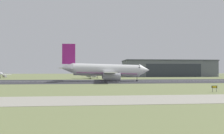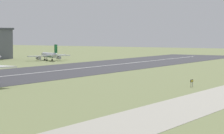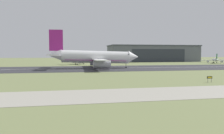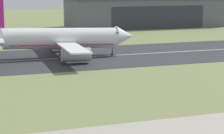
{
  "view_description": "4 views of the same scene",
  "coord_description": "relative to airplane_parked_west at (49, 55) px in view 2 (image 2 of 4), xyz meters",
  "views": [
    {
      "loc": [
        -8.08,
        -9.44,
        5.84
      ],
      "look_at": [
        -0.06,
        73.21,
        7.06
      ],
      "focal_mm": 35.0,
      "sensor_mm": 36.0,
      "label": 1
    },
    {
      "loc": [
        -94.11,
        -3.14,
        13.23
      ],
      "look_at": [
        16.07,
        62.96,
        4.65
      ],
      "focal_mm": 85.0,
      "sensor_mm": 36.0,
      "label": 2
    },
    {
      "loc": [
        -12.45,
        -7.38,
        8.1
      ],
      "look_at": [
        0.57,
        61.48,
        3.52
      ],
      "focal_mm": 35.0,
      "sensor_mm": 36.0,
      "label": 3
    },
    {
      "loc": [
        -27.22,
        -23.49,
        22.42
      ],
      "look_at": [
        -1.05,
        53.92,
        6.66
      ],
      "focal_mm": 70.0,
      "sensor_mm": 36.0,
      "label": 4
    }
  ],
  "objects": [
    {
      "name": "ground_plane",
      "position": [
        -99.51,
        -94.21,
        -2.39
      ],
      "size": [
        618.09,
        618.09,
        0.0
      ],
      "primitive_type": "plane",
      "color": "#7A8451"
    },
    {
      "name": "taxiway_road",
      "position": [
        -99.51,
        -113.19,
        -2.37
      ],
      "size": [
        283.57,
        13.36,
        0.05
      ],
      "primitive_type": "cube",
      "color": "#A8A393",
      "rests_on": "ground_plane"
    },
    {
      "name": "airplane_parked_west",
      "position": [
        0.0,
        0.0,
        0.0
      ],
      "size": [
        19.87,
        16.98,
        7.5
      ],
      "color": "silver",
      "rests_on": "ground_plane"
    },
    {
      "name": "runway_sign",
      "position": [
        -74.86,
        -100.88,
        -1.11
      ],
      "size": [
        1.53,
        0.13,
        1.73
      ],
      "color": "#4C4C51",
      "rests_on": "ground_plane"
    }
  ]
}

